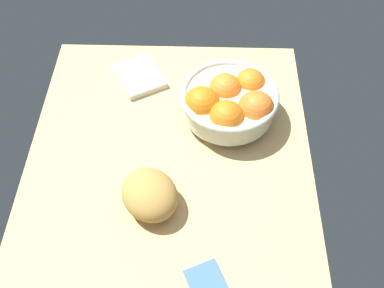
{
  "coord_description": "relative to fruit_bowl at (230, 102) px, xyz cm",
  "views": [
    {
      "loc": [
        58.89,
        6.92,
        84.42
      ],
      "look_at": [
        -1.49,
        5.23,
        5.0
      ],
      "focal_mm": 42.32,
      "sensor_mm": 36.0,
      "label": 1
    }
  ],
  "objects": [
    {
      "name": "fruit_bowl",
      "position": [
        0.0,
        0.0,
        0.0
      ],
      "size": [
        23.27,
        23.27,
        11.13
      ],
      "color": "silver",
      "rests_on": "ground"
    },
    {
      "name": "bread_loaf",
      "position": [
        24.52,
        -16.9,
        -2.02
      ],
      "size": [
        17.08,
        16.64,
        7.9
      ],
      "primitive_type": "ellipsoid",
      "rotation": [
        0.0,
        0.0,
        3.76
      ],
      "color": "#BA8D44",
      "rests_on": "ground"
    },
    {
      "name": "ground_plane",
      "position": [
        13.43,
        -13.77,
        -7.47
      ],
      "size": [
        79.19,
        65.09,
        3.0
      ],
      "primitive_type": "cube",
      "color": "tan"
    },
    {
      "name": "napkin_folded",
      "position": [
        -13.22,
        -23.13,
        -5.18
      ],
      "size": [
        16.48,
        15.45,
        1.58
      ],
      "primitive_type": "cube",
      "rotation": [
        0.0,
        0.0,
        0.5
      ],
      "color": "silver",
      "rests_on": "ground"
    }
  ]
}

